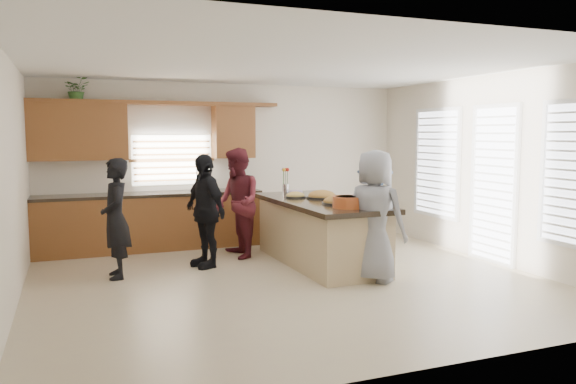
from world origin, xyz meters
name	(u,v)px	position (x,y,z in m)	size (l,w,h in m)	color
floor	(289,281)	(0.00, 0.00, 0.00)	(6.50, 6.50, 0.00)	tan
room_shell	(289,136)	(0.00, 0.00, 1.90)	(6.52, 6.02, 2.81)	silver
back_cabinetry	(147,195)	(-1.47, 2.73, 0.91)	(4.08, 0.66, 2.46)	brown
right_wall_glazing	(496,173)	(3.22, -0.13, 1.34)	(0.06, 4.00, 2.25)	white
island	(320,234)	(0.77, 0.74, 0.45)	(1.20, 2.72, 0.95)	tan
platter_front	(337,202)	(0.82, 0.27, 0.98)	(0.44, 0.44, 0.18)	black
platter_mid	(322,196)	(0.91, 0.97, 0.98)	(0.47, 0.47, 0.19)	black
platter_back	(295,196)	(0.56, 1.18, 0.98)	(0.32, 0.32, 0.13)	black
salad_bowl	(348,201)	(0.77, -0.16, 1.04)	(0.41, 0.41, 0.15)	#B85021
clear_cup	(378,204)	(1.13, -0.31, 1.00)	(0.09, 0.09, 0.10)	white
plate_stack	(296,192)	(0.79, 1.73, 0.97)	(0.22, 0.22, 0.05)	#AB8DCE
flower_vase	(286,179)	(0.71, 1.98, 1.17)	(0.14, 0.14, 0.41)	silver
potted_plant	(77,90)	(-2.49, 2.82, 2.61)	(0.38, 0.33, 0.42)	#376528
woman_left_back	(116,219)	(-2.10, 0.98, 0.80)	(0.59, 0.38, 1.60)	black
woman_left_mid	(237,203)	(-0.25, 1.58, 0.86)	(0.83, 0.65, 1.71)	#5A1B22
woman_left_front	(205,211)	(-0.85, 1.17, 0.82)	(0.96, 0.40, 1.64)	black
woman_right_back	(374,208)	(1.81, 0.95, 0.76)	(0.99, 0.57, 1.53)	#354D74
woman_right_front	(374,216)	(1.02, -0.41, 0.86)	(0.84, 0.55, 1.72)	gray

